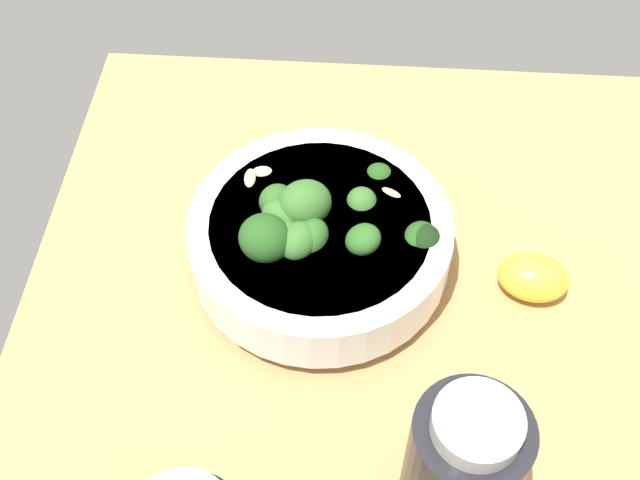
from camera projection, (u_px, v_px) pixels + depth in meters
ground_plane at (383, 319)px, 73.41cm from camera, size 64.71×64.71×4.84cm
bowl_of_broccoli at (320, 238)px, 70.64cm from camera, size 23.00×23.00×10.05cm
lemon_wedge at (533, 277)px, 70.86cm from camera, size 7.00×5.71×4.00cm
bottle_tall at (458, 478)px, 53.26cm from camera, size 7.50×7.50×17.18cm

